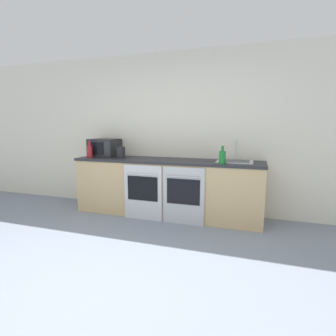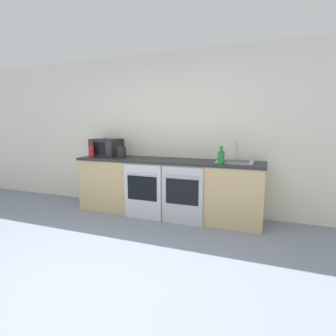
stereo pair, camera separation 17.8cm
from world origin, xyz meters
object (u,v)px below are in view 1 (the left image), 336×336
at_px(oven_left, 143,192).
at_px(bottle_red, 90,151).
at_px(kettle, 121,152).
at_px(oven_right, 183,196).
at_px(sink, 235,161).
at_px(microwave, 105,148).
at_px(bottle_green, 222,157).

bearing_deg(oven_left, bottle_red, 171.83).
bearing_deg(kettle, oven_right, -13.81).
height_order(kettle, sink, sink).
relative_size(microwave, sink, 0.90).
height_order(microwave, bottle_green, microwave).
bearing_deg(oven_left, microwave, 155.01).
relative_size(oven_right, bottle_red, 3.01).
relative_size(oven_left, bottle_green, 3.34).
relative_size(bottle_green, kettle, 1.29).
relative_size(bottle_green, sink, 0.49).
bearing_deg(sink, bottle_red, -174.64).
bearing_deg(bottle_red, oven_left, -8.17).
xyz_separation_m(oven_right, microwave, (-1.53, 0.42, 0.62)).
distance_m(microwave, bottle_green, 2.08).
height_order(oven_left, oven_right, same).
bearing_deg(oven_right, oven_left, 180.00).
bearing_deg(bottle_red, microwave, 67.12).
distance_m(kettle, sink, 1.83).
xyz_separation_m(oven_right, kettle, (-1.15, 0.28, 0.56)).
relative_size(bottle_red, sink, 0.54).
bearing_deg(sink, oven_right, -151.83).
bearing_deg(bottle_green, oven_right, -170.63).
distance_m(bottle_red, kettle, 0.51).
bearing_deg(sink, microwave, 178.59).
xyz_separation_m(microwave, kettle, (0.38, -0.13, -0.06)).
height_order(oven_right, microwave, microwave).
bearing_deg(bottle_green, oven_left, -175.73).
distance_m(bottle_green, sink, 0.32).
distance_m(oven_right, microwave, 1.70).
bearing_deg(microwave, sink, -1.41).
xyz_separation_m(oven_right, bottle_red, (-1.64, 0.14, 0.58)).
distance_m(oven_right, kettle, 1.31).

